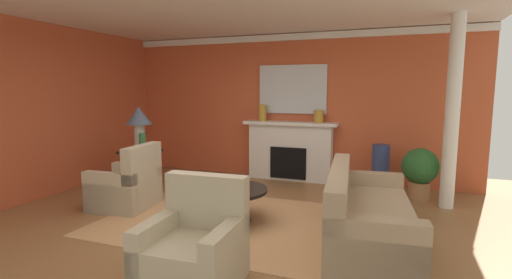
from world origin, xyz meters
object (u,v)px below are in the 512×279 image
object	(u,v)px
vase_on_side_table	(143,143)
vase_tall_corner	(380,168)
coffee_table	(229,197)
side_table	(141,167)
mantel_mirror	(292,89)
table_lamp	(139,120)
fireplace	(290,152)
potted_plant	(420,170)
vase_mantel_left	(262,113)
sofa	(365,218)
armchair_facing_fireplace	(194,252)
vase_mantel_right	(319,116)
armchair_near_window	(127,187)

from	to	relation	value
vase_on_side_table	vase_tall_corner	bearing A→B (deg)	21.43
coffee_table	side_table	size ratio (longest dim) A/B	1.43
mantel_mirror	table_lamp	bearing A→B (deg)	-141.36
fireplace	potted_plant	world-z (taller)	fireplace
potted_plant	vase_on_side_table	bearing A→B (deg)	-164.95
fireplace	coffee_table	bearing A→B (deg)	-92.53
side_table	vase_tall_corner	world-z (taller)	vase_tall_corner
mantel_mirror	vase_mantel_left	bearing A→B (deg)	-162.82
potted_plant	vase_mantel_left	bearing A→B (deg)	168.98
sofa	vase_tall_corner	bearing A→B (deg)	88.76
potted_plant	fireplace	bearing A→B (deg)	165.24
mantel_mirror	armchair_facing_fireplace	distance (m)	4.46
fireplace	coffee_table	xyz separation A→B (m)	(-0.11, -2.52, -0.20)
mantel_mirror	vase_on_side_table	world-z (taller)	mantel_mirror
vase_mantel_left	vase_mantel_right	world-z (taller)	vase_mantel_left
potted_plant	armchair_facing_fireplace	bearing A→B (deg)	-119.77
vase_tall_corner	armchair_near_window	bearing A→B (deg)	-147.01
mantel_mirror	armchair_facing_fireplace	bearing A→B (deg)	-86.31
vase_mantel_right	vase_tall_corner	xyz separation A→B (m)	(1.12, -0.25, -0.84)
fireplace	vase_mantel_left	size ratio (longest dim) A/B	5.70
coffee_table	side_table	distance (m)	2.27
fireplace	vase_tall_corner	xyz separation A→B (m)	(1.67, -0.30, -0.13)
coffee_table	vase_mantel_right	bearing A→B (deg)	75.04
armchair_facing_fireplace	vase_on_side_table	world-z (taller)	vase_on_side_table
sofa	vase_on_side_table	world-z (taller)	vase_on_side_table
armchair_facing_fireplace	coffee_table	size ratio (longest dim) A/B	0.95
sofa	side_table	bearing A→B (deg)	165.74
coffee_table	vase_on_side_table	bearing A→B (deg)	158.65
armchair_near_window	coffee_table	bearing A→B (deg)	0.35
vase_on_side_table	side_table	bearing A→B (deg)	141.34
vase_mantel_right	armchair_near_window	bearing A→B (deg)	-133.03
coffee_table	potted_plant	bearing A→B (deg)	38.91
fireplace	mantel_mirror	bearing A→B (deg)	90.00
mantel_mirror	vase_tall_corner	xyz separation A→B (m)	(1.67, -0.42, -1.33)
vase_tall_corner	vase_on_side_table	bearing A→B (deg)	-158.57
armchair_facing_fireplace	potted_plant	distance (m)	4.04
vase_mantel_right	vase_tall_corner	bearing A→B (deg)	-12.54
table_lamp	vase_mantel_left	xyz separation A→B (m)	(1.66, 1.59, 0.06)
table_lamp	vase_on_side_table	world-z (taller)	table_lamp
armchair_facing_fireplace	vase_mantel_right	bearing A→B (deg)	86.08
armchair_facing_fireplace	vase_mantel_left	xyz separation A→B (m)	(-0.82, 4.05, 0.98)
mantel_mirror	armchair_near_window	size ratio (longest dim) A/B	1.39
armchair_facing_fireplace	vase_mantel_left	size ratio (longest dim) A/B	3.01
table_lamp	vase_mantel_left	bearing A→B (deg)	43.90
vase_mantel_left	potted_plant	world-z (taller)	vase_mantel_left
fireplace	vase_tall_corner	distance (m)	1.71
sofa	vase_mantel_right	world-z (taller)	vase_mantel_right
side_table	vase_mantel_left	xyz separation A→B (m)	(1.66, 1.59, 0.89)
armchair_near_window	table_lamp	xyz separation A→B (m)	(-0.44, 0.89, 0.92)
vase_mantel_left	vase_tall_corner	xyz separation A→B (m)	(2.22, -0.25, -0.88)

